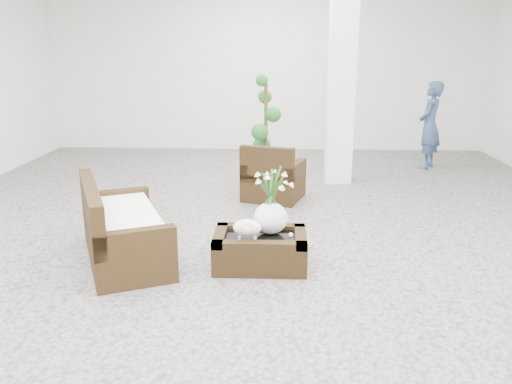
{
  "coord_description": "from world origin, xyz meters",
  "views": [
    {
      "loc": [
        0.21,
        -5.29,
        2.09
      ],
      "look_at": [
        0.0,
        -0.1,
        0.62
      ],
      "focal_mm": 35.87,
      "sensor_mm": 36.0,
      "label": 1
    }
  ],
  "objects_px": {
    "armchair": "(274,171)",
    "topiary": "(266,132)",
    "loveseat": "(125,221)",
    "coffee_table": "(260,251)"
  },
  "relations": [
    {
      "from": "armchair",
      "to": "topiary",
      "type": "distance_m",
      "value": 0.93
    },
    {
      "from": "armchair",
      "to": "topiary",
      "type": "relative_size",
      "value": 0.48
    },
    {
      "from": "loveseat",
      "to": "topiary",
      "type": "relative_size",
      "value": 0.91
    },
    {
      "from": "loveseat",
      "to": "armchair",
      "type": "bearing_deg",
      "value": -57.61
    },
    {
      "from": "coffee_table",
      "to": "loveseat",
      "type": "height_order",
      "value": "loveseat"
    },
    {
      "from": "coffee_table",
      "to": "loveseat",
      "type": "xyz_separation_m",
      "value": [
        -1.37,
        0.13,
        0.25
      ]
    },
    {
      "from": "coffee_table",
      "to": "loveseat",
      "type": "distance_m",
      "value": 1.4
    },
    {
      "from": "armchair",
      "to": "coffee_table",
      "type": "bearing_deg",
      "value": 105.24
    },
    {
      "from": "topiary",
      "to": "armchair",
      "type": "bearing_deg",
      "value": -80.53
    },
    {
      "from": "armchair",
      "to": "loveseat",
      "type": "bearing_deg",
      "value": 74.36
    }
  ]
}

